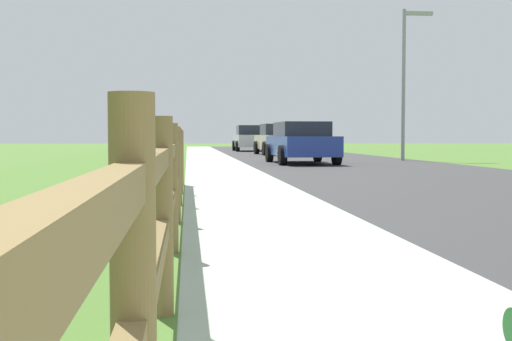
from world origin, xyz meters
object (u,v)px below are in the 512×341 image
Objects in this scene: parked_suv_blue at (301,142)px; parked_car_silver at (251,139)px; street_lamp at (407,70)px; parked_car_beige at (279,140)px.

parked_car_silver is at bearing 89.82° from parked_suv_blue.
street_lamp is (4.41, -16.73, 2.68)m from parked_car_silver.
street_lamp is at bearing 28.15° from parked_suv_blue.
parked_car_beige is 9.65m from street_lamp.
parked_car_beige reaches higher than parked_suv_blue.
parked_car_beige is at bearing 86.36° from parked_suv_blue.
parked_suv_blue is 5.76m from street_lamp.
parked_car_silver is at bearing 94.36° from parked_car_beige.
parked_suv_blue is at bearing -93.64° from parked_car_beige.
parked_car_silver is 17.51m from street_lamp.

